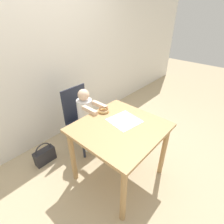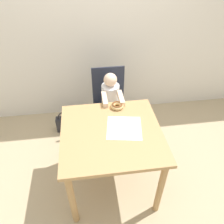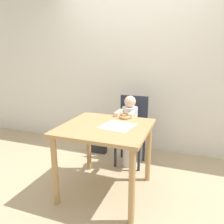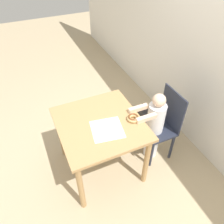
{
  "view_description": "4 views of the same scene",
  "coord_description": "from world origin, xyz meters",
  "px_view_note": "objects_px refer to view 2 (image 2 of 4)",
  "views": [
    {
      "loc": [
        -1.2,
        -0.95,
        1.9
      ],
      "look_at": [
        0.02,
        0.13,
        0.9
      ],
      "focal_mm": 28.0,
      "sensor_mm": 36.0,
      "label": 1
    },
    {
      "loc": [
        -0.18,
        -1.4,
        2.17
      ],
      "look_at": [
        0.02,
        0.13,
        0.9
      ],
      "focal_mm": 35.0,
      "sensor_mm": 36.0,
      "label": 2
    },
    {
      "loc": [
        0.82,
        -2.04,
        1.49
      ],
      "look_at": [
        0.02,
        0.13,
        0.9
      ],
      "focal_mm": 35.0,
      "sensor_mm": 36.0,
      "label": 3
    },
    {
      "loc": [
        1.56,
        -0.56,
        2.39
      ],
      "look_at": [
        0.02,
        0.13,
        0.9
      ],
      "focal_mm": 35.0,
      "sensor_mm": 36.0,
      "label": 4
    }
  ],
  "objects_px": {
    "chair": "(109,104)",
    "handbag": "(67,123)",
    "child_figure": "(111,109)",
    "donut": "(117,106)"
  },
  "relations": [
    {
      "from": "chair",
      "to": "handbag",
      "type": "relative_size",
      "value": 2.94
    },
    {
      "from": "chair",
      "to": "donut",
      "type": "bearing_deg",
      "value": -86.4
    },
    {
      "from": "donut",
      "to": "chair",
      "type": "bearing_deg",
      "value": 93.6
    },
    {
      "from": "chair",
      "to": "handbag",
      "type": "height_order",
      "value": "chair"
    },
    {
      "from": "chair",
      "to": "donut",
      "type": "height_order",
      "value": "chair"
    },
    {
      "from": "child_figure",
      "to": "handbag",
      "type": "distance_m",
      "value": 0.75
    },
    {
      "from": "child_figure",
      "to": "donut",
      "type": "height_order",
      "value": "child_figure"
    },
    {
      "from": "handbag",
      "to": "child_figure",
      "type": "bearing_deg",
      "value": -23.15
    },
    {
      "from": "child_figure",
      "to": "handbag",
      "type": "xyz_separation_m",
      "value": [
        -0.58,
        0.25,
        -0.39
      ]
    },
    {
      "from": "child_figure",
      "to": "handbag",
      "type": "height_order",
      "value": "child_figure"
    }
  ]
}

